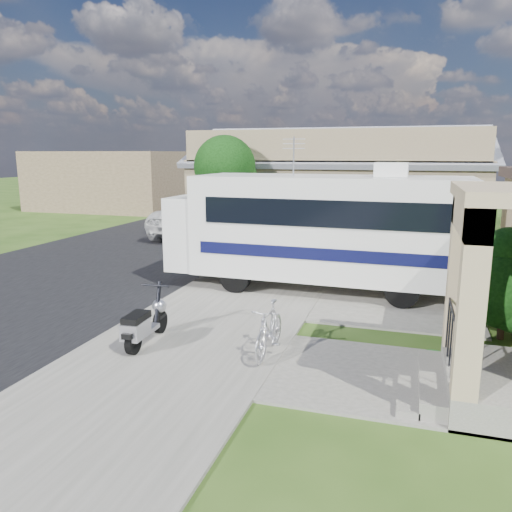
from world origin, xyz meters
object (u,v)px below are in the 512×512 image
(garden_hose, at_px, (433,361))
(scooter, at_px, (144,324))
(bicycle, at_px, (269,332))
(van, at_px, (245,203))
(motorhome, at_px, (318,227))
(pickup_truck, at_px, (204,217))
(shrub, at_px, (508,283))

(garden_hose, bearing_deg, scooter, -172.08)
(bicycle, relative_size, van, 0.29)
(scooter, relative_size, bicycle, 1.03)
(motorhome, xyz_separation_m, pickup_truck, (-6.96, 7.98, -0.93))
(shrub, height_order, bicycle, shrub)
(shrub, relative_size, bicycle, 1.43)
(shrub, bearing_deg, pickup_truck, 137.03)
(motorhome, height_order, bicycle, motorhome)
(shrub, height_order, garden_hose, shrub)
(bicycle, relative_size, pickup_truck, 0.26)
(motorhome, bearing_deg, scooter, -113.65)
(bicycle, bearing_deg, pickup_truck, 118.93)
(pickup_truck, bearing_deg, bicycle, 118.91)
(pickup_truck, distance_m, garden_hose, 16.14)
(scooter, height_order, van, van)
(garden_hose, bearing_deg, pickup_truck, 128.34)
(van, bearing_deg, shrub, -68.61)
(motorhome, height_order, scooter, motorhome)
(shrub, relative_size, scooter, 1.39)
(pickup_truck, distance_m, van, 7.59)
(shrub, distance_m, bicycle, 5.16)
(shrub, relative_size, pickup_truck, 0.37)
(scooter, bearing_deg, shrub, 18.17)
(scooter, bearing_deg, van, 100.04)
(scooter, distance_m, bicycle, 2.55)
(pickup_truck, bearing_deg, scooter, 109.22)
(garden_hose, bearing_deg, motorhome, 123.08)
(shrub, distance_m, scooter, 7.57)
(shrub, height_order, van, shrub)
(bicycle, bearing_deg, shrub, 29.26)
(motorhome, xyz_separation_m, bicycle, (0.01, -5.13, -1.33))
(motorhome, relative_size, scooter, 4.84)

